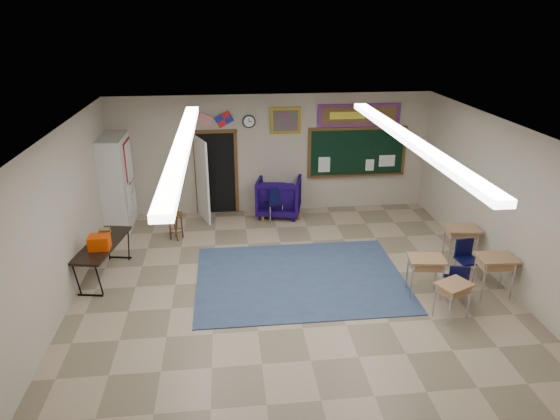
{
  "coord_description": "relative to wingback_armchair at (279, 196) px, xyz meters",
  "views": [
    {
      "loc": [
        -1.13,
        -7.64,
        4.86
      ],
      "look_at": [
        -0.12,
        1.5,
        1.18
      ],
      "focal_mm": 32.0,
      "sensor_mm": 36.0,
      "label": 1
    }
  ],
  "objects": [
    {
      "name": "student_desk_back_left",
      "position": [
        2.39,
        -4.94,
        -0.13
      ],
      "size": [
        0.67,
        0.6,
        0.66
      ],
      "rotation": [
        0.0,
        0.0,
        0.43
      ],
      "color": "#A5734C",
      "rests_on": "floor"
    },
    {
      "name": "area_rug",
      "position": [
        0.05,
        -3.35,
        -0.48
      ],
      "size": [
        4.0,
        3.0,
        0.02
      ],
      "primitive_type": "cube",
      "color": "#364868",
      "rests_on": "floor"
    },
    {
      "name": "student_desk_front_left",
      "position": [
        2.2,
        -4.18,
        -0.07
      ],
      "size": [
        0.69,
        0.56,
        0.76
      ],
      "rotation": [
        0.0,
        0.0,
        -0.14
      ],
      "color": "#A5734C",
      "rests_on": "floor"
    },
    {
      "name": "student_chair_reading",
      "position": [
        -0.18,
        -0.34,
        -0.04
      ],
      "size": [
        0.59,
        0.59,
        0.91
      ],
      "primitive_type": null,
      "rotation": [
        0.0,
        0.0,
        3.52
      ],
      "color": "black",
      "rests_on": "floor"
    },
    {
      "name": "back_wall",
      "position": [
        -0.15,
        0.35,
        1.01
      ],
      "size": [
        8.0,
        0.04,
        3.0
      ],
      "primitive_type": "cube",
      "color": "#ACA28B",
      "rests_on": "floor"
    },
    {
      "name": "floor",
      "position": [
        -0.15,
        -4.15,
        -0.49
      ],
      "size": [
        9.0,
        9.0,
        0.0
      ],
      "primitive_type": "plane",
      "color": "tan",
      "rests_on": "ground"
    },
    {
      "name": "framed_art_print",
      "position": [
        0.2,
        0.32,
        1.86
      ],
      "size": [
        0.75,
        0.05,
        0.65
      ],
      "color": "olive",
      "rests_on": "back_wall"
    },
    {
      "name": "wingback_armchair",
      "position": [
        0.0,
        0.0,
        0.0
      ],
      "size": [
        1.27,
        1.3,
        0.99
      ],
      "primitive_type": "imported",
      "rotation": [
        0.0,
        0.0,
        2.91
      ],
      "color": "#120538",
      "rests_on": "floor"
    },
    {
      "name": "left_wall",
      "position": [
        -4.15,
        -4.15,
        1.01
      ],
      "size": [
        0.04,
        9.0,
        3.0
      ],
      "primitive_type": "cube",
      "color": "#ACA28B",
      "rests_on": "floor"
    },
    {
      "name": "folding_table",
      "position": [
        -3.73,
        -2.83,
        -0.11
      ],
      "size": [
        0.86,
        1.78,
        0.97
      ],
      "rotation": [
        0.0,
        0.0,
        -0.18
      ],
      "color": "black",
      "rests_on": "floor"
    },
    {
      "name": "fluorescent_strips",
      "position": [
        -0.15,
        -4.15,
        2.45
      ],
      "size": [
        3.86,
        6.0,
        0.1
      ],
      "primitive_type": null,
      "color": "white",
      "rests_on": "ceiling"
    },
    {
      "name": "right_wall",
      "position": [
        3.85,
        -4.15,
        1.01
      ],
      "size": [
        0.04,
        9.0,
        3.0
      ],
      "primitive_type": "cube",
      "color": "#ACA28B",
      "rests_on": "floor"
    },
    {
      "name": "student_desk_back_right",
      "position": [
        3.43,
        -4.33,
        -0.06
      ],
      "size": [
        0.67,
        0.51,
        0.78
      ],
      "rotation": [
        0.0,
        0.0,
        -0.04
      ],
      "color": "#A5734C",
      "rests_on": "floor"
    },
    {
      "name": "wooden_stool",
      "position": [
        -2.49,
        -1.22,
        -0.17
      ],
      "size": [
        0.35,
        0.35,
        0.62
      ],
      "color": "#512F18",
      "rests_on": "floor"
    },
    {
      "name": "wall_flags",
      "position": [
        -1.55,
        0.29,
        1.99
      ],
      "size": [
        1.16,
        0.06,
        0.7
      ],
      "primitive_type": null,
      "color": "red",
      "rests_on": "back_wall"
    },
    {
      "name": "student_chair_desk_b",
      "position": [
        3.22,
        -3.74,
        -0.09
      ],
      "size": [
        0.44,
        0.44,
        0.8
      ],
      "primitive_type": null,
      "rotation": [
        0.0,
        0.0,
        0.11
      ],
      "color": "black",
      "rests_on": "floor"
    },
    {
      "name": "ceiling",
      "position": [
        -0.15,
        -4.15,
        2.51
      ],
      "size": [
        8.0,
        9.0,
        0.04
      ],
      "primitive_type": "cube",
      "color": "silver",
      "rests_on": "back_wall"
    },
    {
      "name": "doorway",
      "position": [
        -1.66,
        0.2,
        0.56
      ],
      "size": [
        1.1,
        0.89,
        2.16
      ],
      "color": "black",
      "rests_on": "back_wall"
    },
    {
      "name": "chalkboard",
      "position": [
        2.05,
        0.31,
        0.97
      ],
      "size": [
        2.55,
        0.14,
        1.3
      ],
      "color": "#573519",
      "rests_on": "back_wall"
    },
    {
      "name": "storage_cabinet",
      "position": [
        -3.87,
        -0.3,
        0.6
      ],
      "size": [
        0.59,
        1.25,
        2.2
      ],
      "color": "silver",
      "rests_on": "floor"
    },
    {
      "name": "bulletin_board",
      "position": [
        2.05,
        0.32,
        1.96
      ],
      "size": [
        2.1,
        0.05,
        0.55
      ],
      "color": "red",
      "rests_on": "back_wall"
    },
    {
      "name": "student_chair_desk_a",
      "position": [
        2.69,
        -4.41,
        -0.11
      ],
      "size": [
        0.46,
        0.46,
        0.76
      ],
      "primitive_type": null,
      "rotation": [
        0.0,
        0.0,
        2.92
      ],
      "color": "black",
      "rests_on": "floor"
    },
    {
      "name": "student_desk_front_right",
      "position": [
        3.42,
        -3.0,
        -0.06
      ],
      "size": [
        0.69,
        0.55,
        0.77
      ],
      "rotation": [
        0.0,
        0.0,
        -0.11
      ],
      "color": "#A5734C",
      "rests_on": "floor"
    },
    {
      "name": "wall_clock",
      "position": [
        -0.7,
        0.32,
        1.86
      ],
      "size": [
        0.32,
        0.05,
        0.32
      ],
      "color": "black",
      "rests_on": "back_wall"
    }
  ]
}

